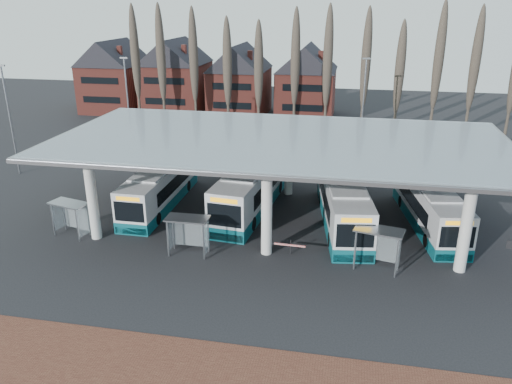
% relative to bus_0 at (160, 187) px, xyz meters
% --- Properties ---
extents(ground, '(140.00, 140.00, 0.00)m').
position_rel_bus_0_xyz_m(ground, '(9.79, -9.18, -1.53)').
color(ground, black).
rests_on(ground, ground).
extents(station_canopy, '(32.00, 16.00, 6.34)m').
position_rel_bus_0_xyz_m(station_canopy, '(9.79, -1.18, 4.15)').
color(station_canopy, silver).
rests_on(station_canopy, ground).
extents(poplar_row, '(45.10, 1.10, 14.50)m').
position_rel_bus_0_xyz_m(poplar_row, '(9.79, 23.82, 7.24)').
color(poplar_row, '#473D33').
rests_on(poplar_row, ground).
extents(townhouse_row, '(36.80, 10.30, 12.25)m').
position_rel_bus_0_xyz_m(townhouse_row, '(-5.96, 34.82, 4.41)').
color(townhouse_row, maroon).
rests_on(townhouse_row, ground).
extents(lamp_post_a, '(0.80, 0.16, 10.17)m').
position_rel_bus_0_xyz_m(lamp_post_a, '(-8.21, 12.82, 3.80)').
color(lamp_post_a, slate).
rests_on(lamp_post_a, ground).
extents(lamp_post_b, '(0.80, 0.16, 10.17)m').
position_rel_bus_0_xyz_m(lamp_post_b, '(15.79, 16.82, 3.80)').
color(lamp_post_b, slate).
rests_on(lamp_post_b, ground).
extents(lamp_post_d, '(0.80, 0.16, 10.17)m').
position_rel_bus_0_xyz_m(lamp_post_d, '(-16.21, 4.82, 3.80)').
color(lamp_post_d, slate).
rests_on(lamp_post_d, ground).
extents(bus_0, '(2.52, 11.69, 3.25)m').
position_rel_bus_0_xyz_m(bus_0, '(0.00, 0.00, 0.00)').
color(bus_0, silver).
rests_on(bus_0, ground).
extents(bus_1, '(4.05, 13.16, 3.60)m').
position_rel_bus_0_xyz_m(bus_1, '(7.39, 0.82, 0.17)').
color(bus_1, silver).
rests_on(bus_1, ground).
extents(bus_2, '(4.53, 12.85, 3.50)m').
position_rel_bus_0_xyz_m(bus_2, '(14.47, -0.76, 0.12)').
color(bus_2, silver).
rests_on(bus_2, ground).
extents(bus_3, '(4.27, 11.74, 3.19)m').
position_rel_bus_0_xyz_m(bus_3, '(20.69, 0.03, -0.03)').
color(bus_3, silver).
rests_on(bus_3, ground).
extents(shelter_0, '(2.91, 1.96, 2.47)m').
position_rel_bus_0_xyz_m(shelter_0, '(-4.04, -6.50, 0.27)').
color(shelter_0, gray).
rests_on(shelter_0, ground).
extents(shelter_1, '(2.78, 1.42, 2.57)m').
position_rel_bus_0_xyz_m(shelter_1, '(4.85, -7.59, 0.34)').
color(shelter_1, gray).
rests_on(shelter_1, ground).
extents(shelter_2, '(3.12, 2.03, 2.67)m').
position_rel_bus_0_xyz_m(shelter_2, '(16.80, -7.30, 0.41)').
color(shelter_2, gray).
rests_on(shelter_2, ground).
extents(barrier, '(2.02, 0.59, 1.01)m').
position_rel_bus_0_xyz_m(barrier, '(11.35, -6.85, -0.75)').
color(barrier, black).
rests_on(barrier, ground).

